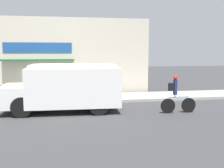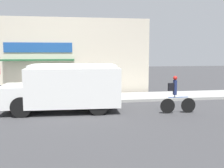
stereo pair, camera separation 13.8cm
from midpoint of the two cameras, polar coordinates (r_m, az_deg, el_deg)
name	(u,v)px [view 2 (the right image)]	position (r m, az deg, el deg)	size (l,w,h in m)	color
ground_plane	(50,105)	(14.56, -13.11, -4.47)	(70.00, 70.00, 0.00)	#38383A
sidewalk	(51,99)	(15.82, -12.82, -3.26)	(28.00, 2.60, 0.16)	#999993
storefront	(52,57)	(17.29, -12.79, 5.76)	(12.87, 0.80, 5.04)	beige
school_bus	(67,87)	(12.72, -9.52, -0.60)	(5.55, 2.86, 2.25)	white
cyclist	(176,96)	(12.55, 14.05, -2.55)	(1.72, 0.20, 1.76)	black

